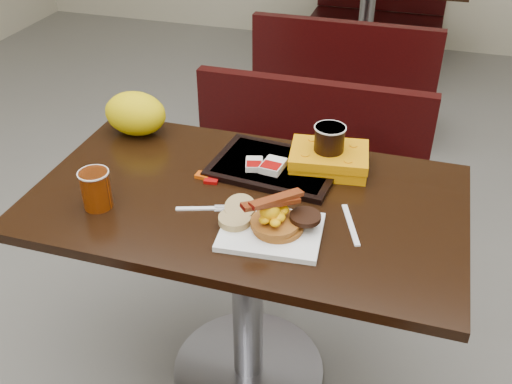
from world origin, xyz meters
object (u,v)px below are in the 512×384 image
(paper_bag, at_px, (135,113))
(table_near, at_px, (248,294))
(bench_far_s, at_px, (347,74))
(clamshell, at_px, (329,159))
(table_far, at_px, (365,33))
(pancake_stack, at_px, (278,224))
(fork, at_px, (195,208))
(bench_far_n, at_px, (378,6))
(platter, at_px, (271,232))
(bench_near_n, at_px, (299,182))
(tray, at_px, (275,166))
(knife, at_px, (351,225))
(hashbrown_sleeve_left, at_px, (254,164))
(coffee_cup_far, at_px, (329,145))
(coffee_cup_near, at_px, (96,190))
(hashbrown_sleeve_right, at_px, (273,166))

(paper_bag, bearing_deg, table_near, -28.64)
(bench_far_s, height_order, clamshell, clamshell)
(table_far, height_order, pancake_stack, pancake_stack)
(fork, bearing_deg, bench_far_n, 69.72)
(platter, bearing_deg, table_far, 87.53)
(bench_far_n, height_order, fork, fork)
(bench_near_n, distance_m, fork, 0.90)
(bench_far_n, bearing_deg, tray, -89.28)
(knife, relative_size, paper_bag, 0.86)
(clamshell, relative_size, paper_bag, 1.12)
(bench_far_s, height_order, tray, tray)
(hashbrown_sleeve_left, relative_size, coffee_cup_far, 0.56)
(table_near, relative_size, hashbrown_sleeve_left, 17.88)
(table_near, relative_size, paper_bag, 5.85)
(coffee_cup_near, relative_size, paper_bag, 0.53)
(fork, distance_m, paper_bag, 0.50)
(table_near, height_order, hashbrown_sleeve_right, hashbrown_sleeve_right)
(hashbrown_sleeve_right, bearing_deg, bench_far_n, 98.04)
(coffee_cup_near, height_order, paper_bag, paper_bag)
(knife, bearing_deg, bench_near_n, -178.58)
(bench_near_n, xyz_separation_m, pancake_stack, (0.13, -0.84, 0.42))
(hashbrown_sleeve_left, bearing_deg, paper_bag, 149.13)
(table_far, relative_size, fork, 8.25)
(fork, distance_m, coffee_cup_far, 0.44)
(coffee_cup_far, distance_m, clamshell, 0.05)
(bench_far_s, bearing_deg, hashbrown_sleeve_left, -90.56)
(hashbrown_sleeve_left, distance_m, paper_bag, 0.46)
(bench_near_n, relative_size, hashbrown_sleeve_left, 14.90)
(fork, xyz_separation_m, paper_bag, (-0.35, 0.35, 0.07))
(coffee_cup_near, xyz_separation_m, knife, (0.67, 0.11, -0.05))
(bench_far_n, relative_size, fork, 6.87)
(coffee_cup_near, bearing_deg, hashbrown_sleeve_right, 35.86)
(bench_near_n, distance_m, coffee_cup_near, 1.04)
(bench_near_n, relative_size, knife, 5.66)
(bench_far_n, height_order, coffee_cup_far, coffee_cup_far)
(knife, xyz_separation_m, hashbrown_sleeve_left, (-0.32, 0.18, 0.02))
(platter, distance_m, tray, 0.32)
(pancake_stack, distance_m, tray, 0.31)
(knife, distance_m, clamshell, 0.29)
(bench_far_s, height_order, fork, fork)
(table_far, relative_size, coffee_cup_near, 11.02)
(table_near, bearing_deg, coffee_cup_far, 48.81)
(table_near, relative_size, coffee_cup_near, 11.02)
(platter, height_order, coffee_cup_near, coffee_cup_near)
(table_far, relative_size, hashbrown_sleeve_right, 14.61)
(platter, xyz_separation_m, clamshell, (0.08, 0.36, 0.02))
(bench_far_s, distance_m, bench_far_n, 1.40)
(bench_near_n, height_order, coffee_cup_far, coffee_cup_far)
(table_far, bearing_deg, fork, -92.42)
(coffee_cup_near, distance_m, hashbrown_sleeve_right, 0.51)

